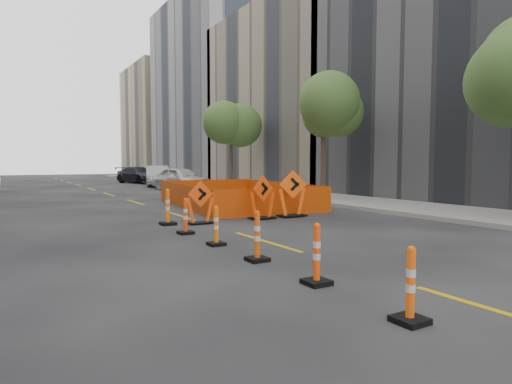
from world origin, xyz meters
TOP-DOWN VIEW (x-y plane):
  - ground_plane at (0.00, 0.00)m, footprint 140.00×140.00m
  - sidewalk_right at (9.00, 12.00)m, footprint 4.00×90.00m
  - bld_right_c at (17.00, 23.80)m, footprint 12.00×16.00m
  - bld_right_d at (17.00, 40.20)m, footprint 12.00×18.00m
  - bld_right_e at (17.00, 58.60)m, footprint 12.00×14.00m
  - tree_r_b at (8.40, 12.00)m, footprint 2.80×2.80m
  - tree_r_c at (8.40, 22.00)m, footprint 2.80×2.80m
  - channelizer_2 at (-1.31, -1.42)m, footprint 0.37×0.37m
  - channelizer_3 at (-1.25, 0.45)m, footprint 0.39×0.39m
  - channelizer_4 at (-1.24, 2.32)m, footprint 0.40×0.40m
  - channelizer_5 at (-1.24, 4.19)m, footprint 0.37×0.37m
  - channelizer_6 at (-1.27, 6.06)m, footprint 0.39×0.39m
  - channelizer_7 at (-1.13, 7.94)m, footprint 0.45×0.45m
  - chevron_sign_left at (-0.17, 7.62)m, footprint 0.95×0.62m
  - chevron_sign_center at (2.12, 7.60)m, footprint 1.11×0.80m
  - chevron_sign_right at (3.35, 7.56)m, footprint 1.26×0.97m
  - safety_fence at (3.43, 12.15)m, footprint 5.59×8.57m
  - parked_car_near at (5.22, 23.65)m, footprint 3.33×5.16m
  - parked_car_mid at (5.34, 29.18)m, footprint 3.05×5.35m
  - parked_car_far at (5.39, 35.02)m, footprint 3.62×5.69m

SIDE VIEW (x-z plane):
  - ground_plane at x=0.00m, z-range 0.00..0.00m
  - sidewalk_right at x=9.00m, z-range 0.00..0.15m
  - channelizer_5 at x=-1.24m, z-range 0.00..0.94m
  - channelizer_2 at x=-1.31m, z-range 0.00..0.95m
  - channelizer_6 at x=-1.27m, z-range 0.00..0.99m
  - channelizer_3 at x=-1.25m, z-range 0.00..1.00m
  - channelizer_4 at x=-1.24m, z-range 0.00..1.01m
  - safety_fence at x=3.43m, z-range 0.00..1.01m
  - channelizer_7 at x=-1.13m, z-range 0.00..1.13m
  - chevron_sign_left at x=-0.17m, z-range 0.00..1.36m
  - chevron_sign_center at x=2.12m, z-range 0.00..1.50m
  - parked_car_far at x=5.39m, z-range 0.00..1.53m
  - parked_car_near at x=5.22m, z-range 0.00..1.63m
  - chevron_sign_right at x=3.35m, z-range 0.00..1.67m
  - parked_car_mid at x=5.34m, z-range 0.00..1.67m
  - tree_r_b at x=8.40m, z-range 1.55..7.50m
  - tree_r_c at x=8.40m, z-range 1.55..7.50m
  - bld_right_c at x=17.00m, z-range 0.00..14.00m
  - bld_right_e at x=17.00m, z-range 0.00..16.00m
  - bld_right_d at x=17.00m, z-range 0.00..20.00m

